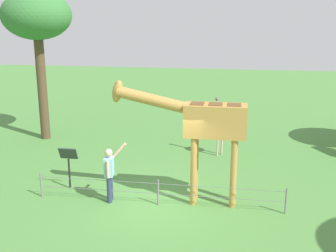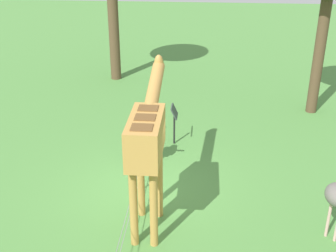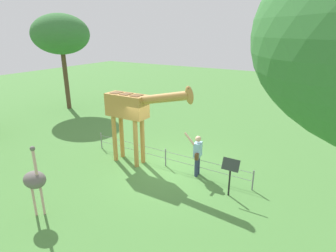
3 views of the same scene
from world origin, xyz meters
The scene contains 5 objects.
ground_plane centered at (0.00, 0.00, 0.00)m, with size 60.00×60.00×0.00m, color #4C843D.
giraffe centered at (-1.21, -0.18, 2.29)m, with size 3.80×0.71×3.49m.
visitor centered at (1.41, 0.21, 0.90)m, with size 0.62×0.58×1.72m.
info_sign centered at (2.91, -0.49, 0.95)m, with size 0.56×0.21×1.32m.
wire_fence centered at (0.00, 0.24, 0.40)m, with size 7.05×0.05×0.75m.
Camera 2 is at (-9.98, -1.37, 6.66)m, focal length 47.59 mm.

